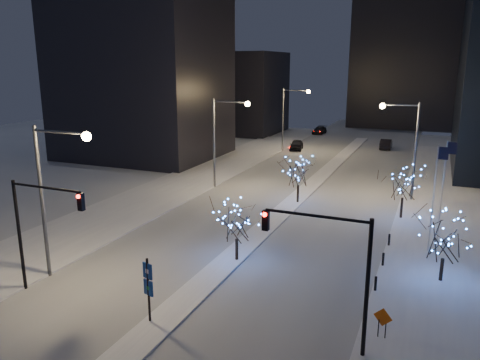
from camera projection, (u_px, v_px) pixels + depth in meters
The scene contains 25 objects.
ground at pixel (163, 322), 25.45m from camera, with size 160.00×160.00×0.00m, color white.
road at pixel (318, 180), 56.74m from camera, with size 20.00×130.00×0.02m, color silver.
median at pixel (307, 189), 52.25m from camera, with size 2.00×80.00×0.15m, color white.
east_sidewalk at pixel (456, 238), 37.64m from camera, with size 10.00×90.00×0.15m, color white.
west_sidewalk at pixel (151, 198), 48.61m from camera, with size 8.00×90.00×0.15m, color white.
filler_west_near at pixel (142, 76), 68.91m from camera, with size 22.00×18.00×24.00m, color black.
filler_west_far at pixel (236, 93), 95.93m from camera, with size 18.00×16.00×16.00m, color black.
horizon_block at pixel (413, 29), 100.36m from camera, with size 24.00×14.00×42.00m, color black.
street_lamp_w_near at pixel (53, 182), 29.05m from camera, with size 4.40×0.56×10.00m.
street_lamp_w_mid at pixel (223, 131), 51.40m from camera, with size 4.40×0.56×10.00m.
street_lamp_w_far at pixel (290, 111), 73.75m from camera, with size 4.40×0.56×10.00m.
street_lamp_east at pixel (407, 138), 46.90m from camera, with size 3.90×0.56×10.00m.
traffic_signal_west at pixel (37, 220), 27.49m from camera, with size 5.26×0.43×7.00m.
traffic_signal_east at pixel (335, 260), 21.82m from camera, with size 5.26×0.43×7.00m.
flagpoles at pixel (440, 187), 34.66m from camera, with size 1.35×2.60×8.00m.
bollards at pixel (380, 271), 30.39m from camera, with size 0.16×12.16×0.90m.
car_near at pixel (296, 145), 76.34m from camera, with size 1.94×4.83×1.64m, color black.
car_mid at pixel (386, 144), 77.37m from camera, with size 1.73×4.97×1.64m, color black.
car_far at pixel (319, 130), 94.04m from camera, with size 2.04×5.01×1.45m, color black.
holiday_tree_median_near at pixel (237, 220), 32.57m from camera, with size 4.53×4.53×4.57m.
holiday_tree_median_far at pixel (299, 172), 46.42m from camera, with size 4.90×4.90×4.82m.
holiday_tree_plaza_near at pixel (445, 237), 29.35m from camera, with size 4.11×4.11×4.71m.
holiday_tree_plaza_far at pixel (404, 183), 41.59m from camera, with size 4.59×4.59×4.81m.
wayfinding_sign at pixel (148, 284), 24.79m from camera, with size 0.66×0.28×3.77m.
construction_sign at pixel (383, 320), 23.52m from camera, with size 0.96×0.32×1.63m.
Camera 1 is at (12.77, -19.40, 13.64)m, focal length 35.00 mm.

